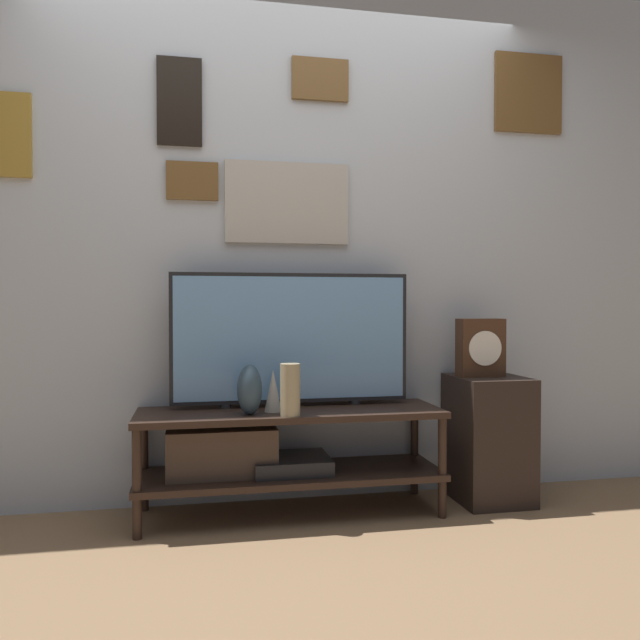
# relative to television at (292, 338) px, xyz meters

# --- Properties ---
(ground_plane) EXTENTS (12.00, 12.00, 0.00)m
(ground_plane) POSITION_rel_television_xyz_m (-0.02, -0.35, -0.83)
(ground_plane) COLOR #846647
(wall_back) EXTENTS (6.40, 0.08, 2.70)m
(wall_back) POSITION_rel_television_xyz_m (-0.02, 0.17, 0.53)
(wall_back) COLOR #B2BCC6
(wall_back) RESTS_ON ground_plane
(media_console) EXTENTS (1.42, 0.44, 0.49)m
(media_console) POSITION_rel_television_xyz_m (-0.13, -0.09, -0.51)
(media_console) COLOR black
(media_console) RESTS_ON ground_plane
(television) EXTENTS (1.16, 0.05, 0.65)m
(television) POSITION_rel_television_xyz_m (0.00, 0.00, 0.00)
(television) COLOR black
(television) RESTS_ON media_console
(vase_urn_stoneware) EXTENTS (0.11, 0.12, 0.23)m
(vase_urn_stoneware) POSITION_rel_television_xyz_m (-0.22, -0.19, -0.22)
(vase_urn_stoneware) COLOR #2D4251
(vase_urn_stoneware) RESTS_ON media_console
(vase_tall_ceramic) EXTENTS (0.09, 0.09, 0.23)m
(vase_tall_ceramic) POSITION_rel_television_xyz_m (-0.05, -0.26, -0.22)
(vase_tall_ceramic) COLOR tan
(vase_tall_ceramic) RESTS_ON media_console
(vase_slim_bronze) EXTENTS (0.08, 0.08, 0.19)m
(vase_slim_bronze) POSITION_rel_television_xyz_m (-0.11, -0.13, -0.23)
(vase_slim_bronze) COLOR beige
(vase_slim_bronze) RESTS_ON media_console
(side_table) EXTENTS (0.35, 0.40, 0.63)m
(side_table) POSITION_rel_television_xyz_m (0.99, -0.08, -0.51)
(side_table) COLOR black
(side_table) RESTS_ON ground_plane
(mantel_clock) EXTENTS (0.23, 0.11, 0.29)m
(mantel_clock) POSITION_rel_television_xyz_m (0.95, -0.07, -0.05)
(mantel_clock) COLOR #422819
(mantel_clock) RESTS_ON side_table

